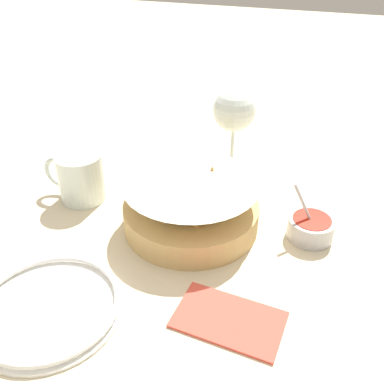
{
  "coord_description": "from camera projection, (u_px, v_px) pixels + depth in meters",
  "views": [
    {
      "loc": [
        -0.16,
        0.54,
        0.44
      ],
      "look_at": [
        0.03,
        -0.0,
        0.06
      ],
      "focal_mm": 40.0,
      "sensor_mm": 36.0,
      "label": 1
    }
  ],
  "objects": [
    {
      "name": "ground_plane",
      "position": [
        205.0,
        228.0,
        0.71
      ],
      "size": [
        4.0,
        4.0,
        0.0
      ],
      "primitive_type": "plane",
      "color": "beige"
    },
    {
      "name": "food_basket",
      "position": [
        192.0,
        206.0,
        0.7
      ],
      "size": [
        0.22,
        0.22,
        0.09
      ],
      "color": "tan",
      "rests_on": "ground_plane"
    },
    {
      "name": "sauce_cup",
      "position": [
        311.0,
        227.0,
        0.68
      ],
      "size": [
        0.07,
        0.07,
        0.09
      ],
      "color": "#B7B7BC",
      "rests_on": "ground_plane"
    },
    {
      "name": "wine_glass",
      "position": [
        234.0,
        112.0,
        0.83
      ],
      "size": [
        0.08,
        0.08,
        0.16
      ],
      "color": "silver",
      "rests_on": "ground_plane"
    },
    {
      "name": "beer_mug",
      "position": [
        81.0,
        179.0,
        0.77
      ],
      "size": [
        0.12,
        0.08,
        0.09
      ],
      "color": "silver",
      "rests_on": "ground_plane"
    },
    {
      "name": "side_plate",
      "position": [
        48.0,
        307.0,
        0.56
      ],
      "size": [
        0.2,
        0.2,
        0.01
      ],
      "color": "white",
      "rests_on": "ground_plane"
    },
    {
      "name": "napkin",
      "position": [
        229.0,
        319.0,
        0.55
      ],
      "size": [
        0.14,
        0.09,
        0.01
      ],
      "color": "#DB4C3D",
      "rests_on": "ground_plane"
    }
  ]
}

